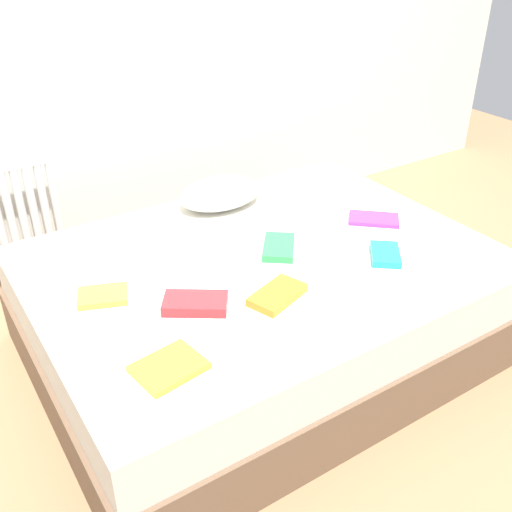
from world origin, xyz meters
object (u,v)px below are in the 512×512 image
textbook_green (279,247)px  textbook_orange (277,295)px  textbook_lime (103,296)px  textbook_yellow (169,367)px  textbook_red (195,303)px  bed (262,304)px  textbook_teal (385,254)px  textbook_purple (374,219)px  radiator (17,216)px  textbook_white (367,293)px  pillow (220,193)px

textbook_green → textbook_orange: size_ratio=0.96×
textbook_lime → textbook_orange: bearing=-11.7°
textbook_lime → textbook_orange: textbook_orange is taller
textbook_green → textbook_yellow: bearing=158.9°
textbook_red → textbook_orange: 0.32m
bed → textbook_orange: size_ratio=8.47×
textbook_red → textbook_orange: bearing=12.7°
textbook_teal → textbook_yellow: 1.13m
textbook_purple → textbook_teal: bearing=-82.5°
textbook_yellow → textbook_lime: bearing=85.1°
textbook_red → textbook_teal: bearing=26.8°
textbook_teal → bed: bearing=95.7°
radiator → textbook_green: bearing=-53.9°
radiator → textbook_purple: (1.42, -1.21, 0.10)m
textbook_lime → textbook_orange: 0.68m
textbook_lime → textbook_purple: 1.35m
textbook_red → textbook_white: 0.68m
radiator → textbook_green: (0.87, -1.19, 0.11)m
bed → textbook_orange: 0.42m
textbook_lime → textbook_orange: (0.57, -0.37, 0.00)m
pillow → textbook_red: (-0.53, -0.73, -0.05)m
textbook_teal → textbook_purple: 0.35m
textbook_teal → textbook_red: textbook_red is taller
pillow → textbook_teal: 0.92m
textbook_red → textbook_yellow: 0.36m
bed → textbook_green: size_ratio=8.86×
textbook_yellow → textbook_orange: bearing=6.4°
textbook_teal → textbook_red: bearing=121.5°
textbook_green → textbook_white: size_ratio=0.93×
radiator → textbook_teal: (1.23, -1.50, 0.11)m
pillow → textbook_red: 0.91m
textbook_white → textbook_purple: bearing=76.2°
radiator → textbook_purple: 1.87m
bed → pillow: pillow is taller
radiator → textbook_red: 1.43m
textbook_red → textbook_purple: 1.09m
radiator → textbook_white: (0.96, -1.67, 0.10)m
pillow → textbook_purple: size_ratio=1.84×
radiator → textbook_white: bearing=-60.2°
textbook_red → textbook_white: size_ratio=1.00×
textbook_green → textbook_purple: 0.55m
bed → textbook_red: size_ratio=8.19×
textbook_lime → textbook_red: textbook_red is taller
pillow → textbook_white: pillow is taller
pillow → textbook_purple: pillow is taller
textbook_teal → radiator: bearing=78.3°
textbook_teal → textbook_lime: bearing=111.3°
textbook_green → textbook_purple: bearing=-53.7°
textbook_green → textbook_orange: 0.38m
textbook_red → radiator: bearing=138.5°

